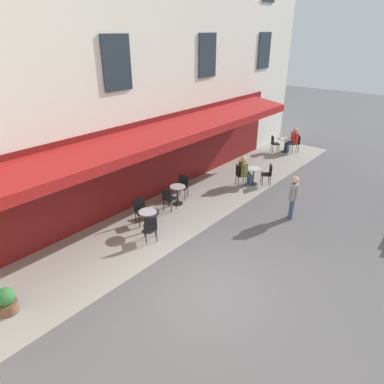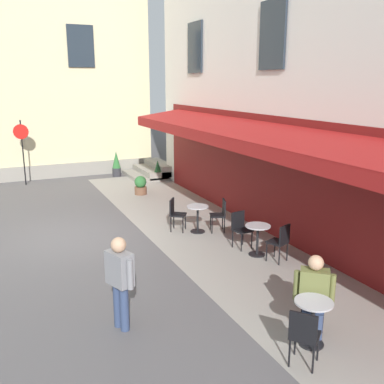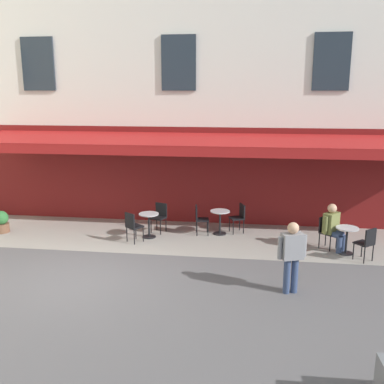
# 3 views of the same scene
# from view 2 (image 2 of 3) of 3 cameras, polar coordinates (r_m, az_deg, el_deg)

# --- Properties ---
(ground_plane) EXTENTS (70.00, 70.00, 0.00)m
(ground_plane) POSITION_cam_2_polar(r_m,az_deg,el_deg) (12.32, -15.03, -5.63)
(ground_plane) COLOR #565456
(sidewalk_cafe_terrace) EXTENTS (20.50, 3.20, 0.01)m
(sidewalk_cafe_terrace) POSITION_cam_2_polar(r_m,az_deg,el_deg) (10.52, 6.96, -8.65)
(sidewalk_cafe_terrace) COLOR gray
(sidewalk_cafe_terrace) RESTS_ON ground_plane
(back_alley_steps) EXTENTS (2.40, 1.75, 0.60)m
(back_alley_steps) POSITION_cam_2_polar(r_m,az_deg,el_deg) (19.55, -5.05, 2.78)
(back_alley_steps) COLOR gray
(back_alley_steps) RESTS_ON ground_plane
(cafe_table_near_entrance) EXTENTS (0.60, 0.60, 0.75)m
(cafe_table_near_entrance) POSITION_cam_2_polar(r_m,az_deg,el_deg) (7.38, 15.37, -15.26)
(cafe_table_near_entrance) COLOR black
(cafe_table_near_entrance) RESTS_ON ground_plane
(cafe_chair_black_facing_street) EXTENTS (0.56, 0.56, 0.91)m
(cafe_chair_black_facing_street) POSITION_cam_2_polar(r_m,az_deg,el_deg) (6.82, 14.29, -17.29)
(cafe_chair_black_facing_street) COLOR black
(cafe_chair_black_facing_street) RESTS_ON ground_plane
(cafe_chair_black_near_door) EXTENTS (0.56, 0.56, 0.91)m
(cafe_chair_black_near_door) POSITION_cam_2_polar(r_m,az_deg,el_deg) (7.92, 15.43, -12.70)
(cafe_chair_black_near_door) COLOR black
(cafe_chair_black_near_door) RESTS_ON ground_plane
(cafe_table_mid_terrace) EXTENTS (0.60, 0.60, 0.75)m
(cafe_table_mid_terrace) POSITION_cam_2_polar(r_m,az_deg,el_deg) (10.65, 8.48, -5.60)
(cafe_table_mid_terrace) COLOR black
(cafe_table_mid_terrace) RESTS_ON ground_plane
(cafe_chair_black_kerbside) EXTENTS (0.46, 0.46, 0.91)m
(cafe_chair_black_kerbside) POSITION_cam_2_polar(r_m,az_deg,el_deg) (11.08, 6.27, -4.44)
(cafe_chair_black_kerbside) COLOR black
(cafe_chair_black_kerbside) RESTS_ON ground_plane
(cafe_chair_black_by_window) EXTENTS (0.52, 0.52, 0.91)m
(cafe_chair_black_by_window) POSITION_cam_2_polar(r_m,az_deg,el_deg) (10.31, 11.39, -6.06)
(cafe_chair_black_by_window) COLOR black
(cafe_chair_black_by_window) RESTS_ON ground_plane
(cafe_table_streetside) EXTENTS (0.60, 0.60, 0.75)m
(cafe_table_streetside) POSITION_cam_2_polar(r_m,az_deg,el_deg) (12.13, 0.74, -2.99)
(cafe_table_streetside) COLOR black
(cafe_table_streetside) RESTS_ON ground_plane
(cafe_chair_black_corner_right) EXTENTS (0.56, 0.56, 0.91)m
(cafe_chair_black_corner_right) POSITION_cam_2_polar(r_m,az_deg,el_deg) (12.24, -2.17, -2.57)
(cafe_chair_black_corner_right) COLOR black
(cafe_chair_black_corner_right) RESTS_ON ground_plane
(cafe_chair_black_under_awning) EXTENTS (0.51, 0.51, 0.91)m
(cafe_chair_black_under_awning) POSITION_cam_2_polar(r_m,az_deg,el_deg) (12.18, 3.70, -2.66)
(cafe_chair_black_under_awning) COLOR black
(cafe_chair_black_under_awning) RESTS_ON ground_plane
(seated_patron_in_olive) EXTENTS (0.65, 0.63, 1.32)m
(seated_patron_in_olive) POSITION_cam_2_polar(r_m,az_deg,el_deg) (7.66, 15.50, -12.37)
(seated_patron_in_olive) COLOR navy
(seated_patron_in_olive) RESTS_ON ground_plane
(walking_pedestrian_in_grey) EXTENTS (0.63, 0.41, 1.62)m
(walking_pedestrian_in_grey) POSITION_cam_2_polar(r_m,az_deg,el_deg) (7.46, -9.32, -10.70)
(walking_pedestrian_in_grey) COLOR navy
(walking_pedestrian_in_grey) RESTS_ON ground_plane
(no_parking_sign) EXTENTS (0.17, 0.57, 2.60)m
(no_parking_sign) POSITION_cam_2_polar(r_m,az_deg,el_deg) (18.76, -21.16, 6.21)
(no_parking_sign) COLOR black
(no_parking_sign) RESTS_ON ground_plane
(potted_plant_under_sign) EXTENTS (0.33, 0.33, 0.87)m
(potted_plant_under_sign) POSITION_cam_2_polar(r_m,az_deg,el_deg) (18.56, -4.45, 2.75)
(potted_plant_under_sign) COLOR brown
(potted_plant_under_sign) RESTS_ON ground_plane
(potted_plant_by_steps) EXTENTS (0.45, 0.45, 0.69)m
(potted_plant_by_steps) POSITION_cam_2_polar(r_m,az_deg,el_deg) (16.36, -6.68, 0.86)
(potted_plant_by_steps) COLOR brown
(potted_plant_by_steps) RESTS_ON ground_plane
(potted_plant_entrance_left) EXTENTS (0.38, 0.38, 1.11)m
(potted_plant_entrance_left) POSITION_cam_2_polar(r_m,az_deg,el_deg) (19.64, -9.76, 3.57)
(potted_plant_entrance_left) COLOR #2D2D33
(potted_plant_entrance_left) RESTS_ON ground_plane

